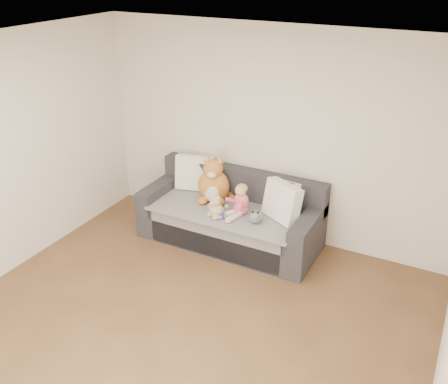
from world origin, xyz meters
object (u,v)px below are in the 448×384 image
(toddler, at_px, (239,202))
(sippy_cup, at_px, (221,214))
(teddy_bear, at_px, (216,208))
(plush_cat, at_px, (214,183))
(sofa, at_px, (231,218))

(toddler, bearing_deg, sippy_cup, -105.50)
(teddy_bear, bearing_deg, sippy_cup, 18.53)
(toddler, relative_size, plush_cat, 0.64)
(sofa, bearing_deg, sippy_cup, -83.45)
(teddy_bear, distance_m, sippy_cup, 0.10)
(teddy_bear, xyz_separation_m, sippy_cup, (0.08, -0.01, -0.05))
(toddler, bearing_deg, teddy_bear, -119.53)
(sofa, height_order, sippy_cup, sofa)
(toddler, xyz_separation_m, sippy_cup, (-0.14, -0.19, -0.10))
(sippy_cup, bearing_deg, sofa, 96.55)
(sofa, bearing_deg, plush_cat, 168.23)
(toddler, distance_m, teddy_bear, 0.29)
(toddler, bearing_deg, plush_cat, 177.02)
(sofa, relative_size, sippy_cup, 17.79)
(sofa, distance_m, toddler, 0.40)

